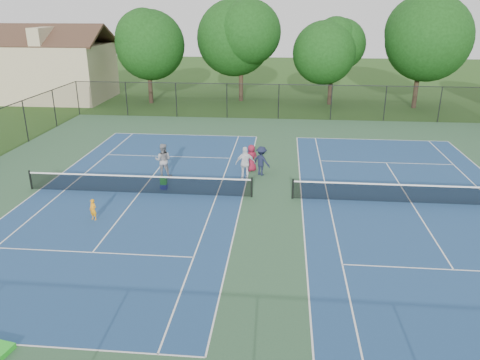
# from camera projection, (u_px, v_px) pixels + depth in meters

# --- Properties ---
(ground) EXTENTS (140.00, 140.00, 0.00)m
(ground) POSITION_uv_depth(u_px,v_px,m) (272.00, 198.00, 24.10)
(ground) COLOR #234716
(ground) RESTS_ON ground
(court_pad) EXTENTS (36.00, 36.00, 0.01)m
(court_pad) POSITION_uv_depth(u_px,v_px,m) (272.00, 198.00, 24.10)
(court_pad) COLOR #2E5339
(court_pad) RESTS_ON ground
(tennis_court_left) EXTENTS (12.00, 23.83, 1.07)m
(tennis_court_left) POSITION_uv_depth(u_px,v_px,m) (139.00, 191.00, 24.68)
(tennis_court_left) COLOR navy
(tennis_court_left) RESTS_ON ground
(tennis_court_right) EXTENTS (12.00, 23.83, 1.07)m
(tennis_court_right) POSITION_uv_depth(u_px,v_px,m) (411.00, 201.00, 23.45)
(tennis_court_right) COLOR navy
(tennis_court_right) RESTS_ON ground
(perimeter_fence) EXTENTS (36.08, 36.08, 3.02)m
(perimeter_fence) POSITION_uv_depth(u_px,v_px,m) (273.00, 168.00, 23.54)
(perimeter_fence) COLOR black
(perimeter_fence) RESTS_ON ground
(tree_back_a) EXTENTS (6.80, 6.80, 9.15)m
(tree_back_a) POSITION_uv_depth(u_px,v_px,m) (147.00, 41.00, 45.51)
(tree_back_a) COLOR #2D2116
(tree_back_a) RESTS_ON ground
(tree_back_b) EXTENTS (7.60, 7.60, 10.03)m
(tree_back_b) POSITION_uv_depth(u_px,v_px,m) (241.00, 35.00, 46.39)
(tree_back_b) COLOR #2D2116
(tree_back_b) RESTS_ON ground
(tree_back_c) EXTENTS (6.00, 6.00, 8.40)m
(tree_back_c) POSITION_uv_depth(u_px,v_px,m) (333.00, 48.00, 45.06)
(tree_back_c) COLOR #2D2116
(tree_back_c) RESTS_ON ground
(tree_back_d) EXTENTS (7.80, 7.80, 10.37)m
(tree_back_d) POSITION_uv_depth(u_px,v_px,m) (423.00, 34.00, 42.95)
(tree_back_d) COLOR #2D2116
(tree_back_d) RESTS_ON ground
(clapboard_house) EXTENTS (10.80, 8.10, 7.65)m
(clapboard_house) POSITION_uv_depth(u_px,v_px,m) (58.00, 70.00, 48.35)
(clapboard_house) COLOR tan
(clapboard_house) RESTS_ON ground
(child_player) EXTENTS (0.43, 0.36, 1.01)m
(child_player) POSITION_uv_depth(u_px,v_px,m) (93.00, 210.00, 21.47)
(child_player) COLOR orange
(child_player) RESTS_ON ground
(instructor) EXTENTS (0.96, 0.75, 1.96)m
(instructor) POSITION_uv_depth(u_px,v_px,m) (163.00, 160.00, 26.82)
(instructor) COLOR gray
(instructor) RESTS_ON ground
(bystander_a) EXTENTS (1.19, 0.68, 1.91)m
(bystander_a) POSITION_uv_depth(u_px,v_px,m) (245.00, 163.00, 26.38)
(bystander_a) COLOR white
(bystander_a) RESTS_ON ground
(bystander_b) EXTENTS (1.28, 1.16, 1.73)m
(bystander_b) POSITION_uv_depth(u_px,v_px,m) (261.00, 161.00, 27.07)
(bystander_b) COLOR #181D34
(bystander_b) RESTS_ON ground
(bystander_c) EXTENTS (0.94, 0.84, 1.61)m
(bystander_c) POSITION_uv_depth(u_px,v_px,m) (251.00, 158.00, 27.76)
(bystander_c) COLOR maroon
(bystander_c) RESTS_ON ground
(ball_crate) EXTENTS (0.35, 0.32, 0.28)m
(ball_crate) POSITION_uv_depth(u_px,v_px,m) (164.00, 187.00, 25.23)
(ball_crate) COLOR navy
(ball_crate) RESTS_ON ground
(ball_hopper) EXTENTS (0.33, 0.29, 0.41)m
(ball_hopper) POSITION_uv_depth(u_px,v_px,m) (164.00, 181.00, 25.11)
(ball_hopper) COLOR green
(ball_hopper) RESTS_ON ball_crate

